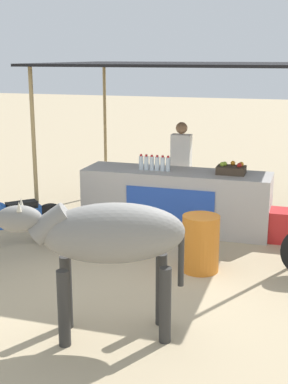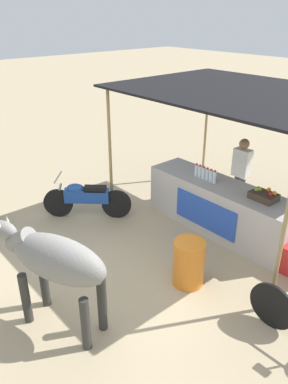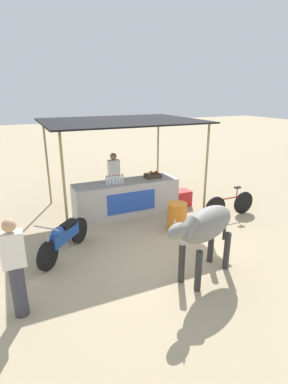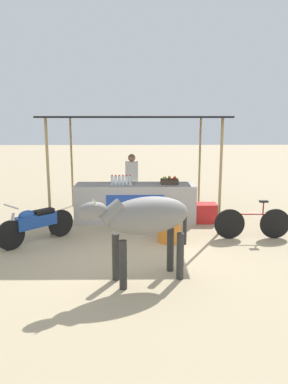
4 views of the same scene
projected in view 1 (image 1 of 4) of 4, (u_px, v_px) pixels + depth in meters
ground_plane at (133, 281)px, 6.72m from camera, size 60.00×60.00×0.00m
stall_counter at (176, 200)px, 8.63m from camera, size 3.00×0.82×0.96m
stall_awning at (182, 70)px, 8.40m from camera, size 4.20×3.20×2.64m
water_bottle_row at (154, 163)px, 8.54m from camera, size 0.52×0.07×0.25m
fruit_crate at (231, 169)px, 8.30m from camera, size 0.44×0.32×0.18m
vendor_behind_counter at (181, 168)px, 9.27m from camera, size 0.34×0.22×1.65m
cooler_box at (286, 226)px, 8.10m from camera, size 0.60×0.44×0.48m
water_barrel at (201, 243)px, 6.95m from camera, size 0.49×0.49×0.75m
cow at (107, 238)px, 5.18m from camera, size 1.83×1.01×1.44m
motorcycle_parked at (9, 221)px, 7.71m from camera, size 1.29×1.36×0.90m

